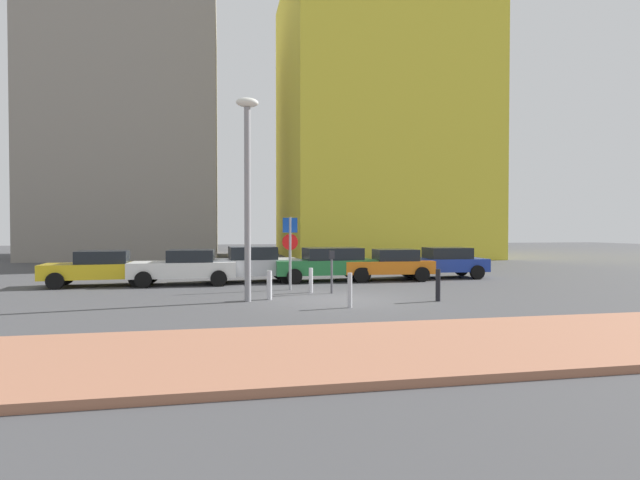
{
  "coord_description": "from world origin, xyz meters",
  "views": [
    {
      "loc": [
        -3.61,
        -15.57,
        2.26
      ],
      "look_at": [
        0.11,
        3.03,
        1.85
      ],
      "focal_mm": 27.98,
      "sensor_mm": 36.0,
      "label": 1
    }
  ],
  "objects_px": {
    "parked_car_silver": "(251,264)",
    "parked_car_orange": "(389,264)",
    "parking_sign_post": "(290,244)",
    "traffic_bollard_near": "(350,290)",
    "parked_car_yellow": "(101,268)",
    "traffic_bollard_mid": "(438,285)",
    "traffic_bollard_edge": "(269,285)",
    "traffic_bollard_far": "(311,280)",
    "parked_car_white": "(185,267)",
    "parking_meter": "(332,266)",
    "parked_car_green": "(326,263)",
    "parked_car_blue": "(442,262)",
    "street_lamp": "(247,181)"
  },
  "relations": [
    {
      "from": "parked_car_green",
      "to": "parked_car_blue",
      "type": "xyz_separation_m",
      "value": [
        5.59,
        0.32,
        -0.04
      ]
    },
    {
      "from": "parked_car_green",
      "to": "traffic_bollard_edge",
      "type": "height_order",
      "value": "parked_car_green"
    },
    {
      "from": "parked_car_yellow",
      "to": "parked_car_white",
      "type": "height_order",
      "value": "parked_car_white"
    },
    {
      "from": "traffic_bollard_near",
      "to": "parked_car_green",
      "type": "bearing_deg",
      "value": 83.13
    },
    {
      "from": "parked_car_silver",
      "to": "traffic_bollard_near",
      "type": "distance_m",
      "value": 7.96
    },
    {
      "from": "parked_car_white",
      "to": "parked_car_orange",
      "type": "xyz_separation_m",
      "value": [
        8.74,
        0.09,
        -0.02
      ]
    },
    {
      "from": "parked_car_green",
      "to": "traffic_bollard_near",
      "type": "distance_m",
      "value": 7.44
    },
    {
      "from": "parked_car_silver",
      "to": "parking_meter",
      "type": "height_order",
      "value": "parked_car_silver"
    },
    {
      "from": "parked_car_blue",
      "to": "parking_sign_post",
      "type": "bearing_deg",
      "value": -157.38
    },
    {
      "from": "parking_meter",
      "to": "traffic_bollard_far",
      "type": "distance_m",
      "value": 0.92
    },
    {
      "from": "parked_car_yellow",
      "to": "traffic_bollard_mid",
      "type": "height_order",
      "value": "parked_car_yellow"
    },
    {
      "from": "parked_car_green",
      "to": "traffic_bollard_mid",
      "type": "height_order",
      "value": "parked_car_green"
    },
    {
      "from": "traffic_bollard_edge",
      "to": "traffic_bollard_mid",
      "type": "bearing_deg",
      "value": -15.32
    },
    {
      "from": "traffic_bollard_near",
      "to": "traffic_bollard_mid",
      "type": "height_order",
      "value": "traffic_bollard_mid"
    },
    {
      "from": "parking_sign_post",
      "to": "traffic_bollard_near",
      "type": "distance_m",
      "value": 4.83
    },
    {
      "from": "traffic_bollard_far",
      "to": "parked_car_yellow",
      "type": "bearing_deg",
      "value": 154.47
    },
    {
      "from": "traffic_bollard_edge",
      "to": "parked_car_white",
      "type": "bearing_deg",
      "value": 120.7
    },
    {
      "from": "traffic_bollard_far",
      "to": "parked_car_orange",
      "type": "bearing_deg",
      "value": 40.79
    },
    {
      "from": "parked_car_green",
      "to": "traffic_bollard_edge",
      "type": "xyz_separation_m",
      "value": [
        -3.0,
        -5.26,
        -0.31
      ]
    },
    {
      "from": "traffic_bollard_far",
      "to": "parked_car_white",
      "type": "bearing_deg",
      "value": 142.38
    },
    {
      "from": "parking_sign_post",
      "to": "traffic_bollard_near",
      "type": "height_order",
      "value": "parking_sign_post"
    },
    {
      "from": "parked_car_green",
      "to": "traffic_bollard_far",
      "type": "height_order",
      "value": "parked_car_green"
    },
    {
      "from": "traffic_bollard_mid",
      "to": "traffic_bollard_far",
      "type": "xyz_separation_m",
      "value": [
        -3.54,
        2.86,
        -0.06
      ]
    },
    {
      "from": "parked_car_white",
      "to": "parked_car_green",
      "type": "distance_m",
      "value": 5.96
    },
    {
      "from": "parked_car_orange",
      "to": "parking_meter",
      "type": "distance_m",
      "value": 5.26
    },
    {
      "from": "parked_car_orange",
      "to": "traffic_bollard_near",
      "type": "xyz_separation_m",
      "value": [
        -3.68,
        -7.17,
        -0.21
      ]
    },
    {
      "from": "street_lamp",
      "to": "traffic_bollard_far",
      "type": "xyz_separation_m",
      "value": [
        2.32,
        1.75,
        -3.34
      ]
    },
    {
      "from": "parked_car_green",
      "to": "traffic_bollard_far",
      "type": "relative_size",
      "value": 5.05
    },
    {
      "from": "parked_car_green",
      "to": "traffic_bollard_mid",
      "type": "distance_m",
      "value": 7.02
    },
    {
      "from": "parked_car_white",
      "to": "traffic_bollard_mid",
      "type": "height_order",
      "value": "parked_car_white"
    },
    {
      "from": "parked_car_white",
      "to": "street_lamp",
      "type": "distance_m",
      "value": 6.48
    },
    {
      "from": "parked_car_yellow",
      "to": "parked_car_silver",
      "type": "relative_size",
      "value": 1.05
    },
    {
      "from": "parked_car_silver",
      "to": "parked_car_orange",
      "type": "relative_size",
      "value": 1.03
    },
    {
      "from": "parked_car_silver",
      "to": "parked_car_orange",
      "type": "bearing_deg",
      "value": -4.07
    },
    {
      "from": "parked_car_yellow",
      "to": "parked_car_orange",
      "type": "height_order",
      "value": "parked_car_yellow"
    },
    {
      "from": "street_lamp",
      "to": "traffic_bollard_mid",
      "type": "height_order",
      "value": "street_lamp"
    },
    {
      "from": "parking_meter",
      "to": "traffic_bollard_edge",
      "type": "xyz_separation_m",
      "value": [
        -2.31,
        -1.12,
        -0.5
      ]
    },
    {
      "from": "parking_sign_post",
      "to": "traffic_bollard_edge",
      "type": "distance_m",
      "value": 2.9
    },
    {
      "from": "parked_car_yellow",
      "to": "parking_meter",
      "type": "distance_m",
      "value": 9.45
    },
    {
      "from": "parked_car_silver",
      "to": "parked_car_green",
      "type": "xyz_separation_m",
      "value": [
        3.24,
        -0.22,
        -0.01
      ]
    },
    {
      "from": "parked_car_orange",
      "to": "parking_sign_post",
      "type": "xyz_separation_m",
      "value": [
        -4.79,
        -2.63,
        0.99
      ]
    },
    {
      "from": "parked_car_blue",
      "to": "parking_sign_post",
      "type": "xyz_separation_m",
      "value": [
        -7.58,
        -3.16,
        0.97
      ]
    },
    {
      "from": "parked_car_silver",
      "to": "traffic_bollard_far",
      "type": "height_order",
      "value": "parked_car_silver"
    },
    {
      "from": "parking_sign_post",
      "to": "traffic_bollard_mid",
      "type": "distance_m",
      "value": 5.78
    },
    {
      "from": "parked_car_silver",
      "to": "traffic_bollard_mid",
      "type": "height_order",
      "value": "parked_car_silver"
    },
    {
      "from": "parked_car_yellow",
      "to": "traffic_bollard_mid",
      "type": "distance_m",
      "value": 13.16
    },
    {
      "from": "parked_car_white",
      "to": "traffic_bollard_far",
      "type": "relative_size",
      "value": 4.8
    },
    {
      "from": "parked_car_silver",
      "to": "street_lamp",
      "type": "distance_m",
      "value": 6.53
    },
    {
      "from": "traffic_bollard_mid",
      "to": "traffic_bollard_far",
      "type": "bearing_deg",
      "value": 141.12
    },
    {
      "from": "parked_car_white",
      "to": "traffic_bollard_mid",
      "type": "distance_m",
      "value": 10.32
    }
  ]
}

